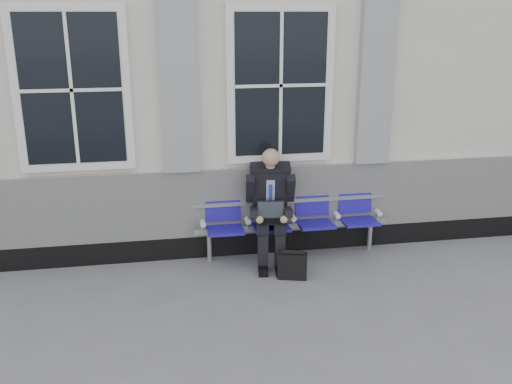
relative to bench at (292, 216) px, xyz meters
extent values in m
plane|color=slate|center=(-0.50, -1.32, -0.55)|extent=(70.00, 70.00, 0.00)
cube|color=silver|center=(-0.50, 2.18, 1.55)|extent=(14.00, 4.00, 4.20)
cube|color=black|center=(-0.50, 0.15, -0.40)|extent=(14.00, 0.10, 0.30)
cube|color=silver|center=(-0.50, 0.14, 0.20)|extent=(14.00, 0.08, 0.90)
cube|color=#949799|center=(-1.40, 0.12, 1.85)|extent=(0.45, 0.14, 2.40)
cube|color=#949799|center=(1.10, 0.12, 1.85)|extent=(0.45, 0.14, 2.40)
cube|color=white|center=(-2.65, 0.14, 1.70)|extent=(1.35, 0.10, 1.95)
cube|color=black|center=(-2.65, 0.09, 1.70)|extent=(1.15, 0.02, 1.75)
cube|color=white|center=(-0.15, 0.14, 1.70)|extent=(1.35, 0.10, 1.95)
cube|color=black|center=(-0.15, 0.09, 1.70)|extent=(1.15, 0.02, 1.75)
cube|color=#9EA0A3|center=(0.00, -0.02, -0.13)|extent=(2.60, 0.07, 0.07)
cube|color=#9EA0A3|center=(0.00, 0.10, 0.18)|extent=(2.60, 0.05, 0.05)
cylinder|color=#9EA0A3|center=(-1.10, -0.02, -0.36)|extent=(0.06, 0.06, 0.39)
cylinder|color=#9EA0A3|center=(1.10, -0.02, -0.36)|extent=(0.06, 0.06, 0.39)
cube|color=#1B109C|center=(-0.90, -0.10, -0.10)|extent=(0.46, 0.42, 0.07)
cube|color=#1B109C|center=(-0.90, 0.11, 0.16)|extent=(0.46, 0.10, 0.40)
cube|color=#1B109C|center=(-0.30, -0.10, -0.10)|extent=(0.46, 0.42, 0.07)
cube|color=#1B109C|center=(-0.30, 0.11, 0.16)|extent=(0.46, 0.10, 0.40)
cube|color=#1B109C|center=(0.30, -0.10, -0.10)|extent=(0.46, 0.42, 0.07)
cube|color=#1B109C|center=(0.30, 0.11, 0.16)|extent=(0.46, 0.10, 0.40)
cube|color=#1B109C|center=(0.90, -0.10, -0.10)|extent=(0.46, 0.42, 0.07)
cube|color=#1B109C|center=(0.90, 0.11, 0.16)|extent=(0.46, 0.10, 0.40)
cylinder|color=white|center=(-1.18, -0.07, 0.00)|extent=(0.07, 0.12, 0.07)
cylinder|color=white|center=(-0.60, -0.07, 0.00)|extent=(0.07, 0.12, 0.07)
cylinder|color=white|center=(0.00, -0.07, 0.00)|extent=(0.07, 0.12, 0.07)
cylinder|color=white|center=(0.60, -0.07, 0.00)|extent=(0.07, 0.12, 0.07)
cylinder|color=white|center=(1.18, -0.07, 0.00)|extent=(0.07, 0.12, 0.07)
cube|color=black|center=(-0.48, -0.49, -0.50)|extent=(0.16, 0.29, 0.10)
cube|color=black|center=(-0.26, -0.52, -0.50)|extent=(0.16, 0.29, 0.10)
cube|color=black|center=(-0.47, -0.43, -0.31)|extent=(0.15, 0.16, 0.47)
cube|color=black|center=(-0.26, -0.46, -0.31)|extent=(0.15, 0.16, 0.47)
cube|color=black|center=(-0.43, -0.20, -0.01)|extent=(0.22, 0.50, 0.15)
cube|color=black|center=(-0.22, -0.23, -0.01)|extent=(0.22, 0.50, 0.15)
cube|color=black|center=(-0.30, 0.00, 0.34)|extent=(0.49, 0.42, 0.67)
cube|color=#A7B3DC|center=(-0.32, -0.13, 0.37)|extent=(0.12, 0.11, 0.38)
cube|color=#2837BC|center=(-0.32, -0.14, 0.34)|extent=(0.06, 0.09, 0.32)
cube|color=black|center=(-0.30, -0.03, 0.66)|extent=(0.54, 0.32, 0.15)
cylinder|color=tan|center=(-0.31, -0.09, 0.74)|extent=(0.12, 0.12, 0.11)
sphere|color=tan|center=(-0.32, -0.15, 0.85)|extent=(0.22, 0.22, 0.22)
cube|color=black|center=(-0.57, -0.07, 0.43)|extent=(0.15, 0.31, 0.40)
cube|color=black|center=(-0.06, -0.14, 0.43)|extent=(0.15, 0.31, 0.40)
cube|color=black|center=(-0.55, -0.27, 0.17)|extent=(0.14, 0.34, 0.15)
cube|color=black|center=(-0.13, -0.33, 0.17)|extent=(0.14, 0.34, 0.15)
sphere|color=tan|center=(-0.51, -0.42, 0.13)|extent=(0.10, 0.10, 0.10)
sphere|color=tan|center=(-0.21, -0.47, 0.13)|extent=(0.10, 0.10, 0.10)
cube|color=black|center=(-0.35, -0.36, 0.08)|extent=(0.38, 0.29, 0.02)
cube|color=black|center=(-0.33, -0.24, 0.19)|extent=(0.36, 0.14, 0.23)
cube|color=black|center=(-0.33, -0.25, 0.19)|extent=(0.33, 0.12, 0.19)
cube|color=black|center=(-0.15, -0.70, -0.39)|extent=(0.38, 0.24, 0.32)
cylinder|color=black|center=(-0.15, -0.70, -0.21)|extent=(0.29, 0.13, 0.06)
camera|label=1|loc=(-1.70, -6.88, 2.58)|focal=40.00mm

